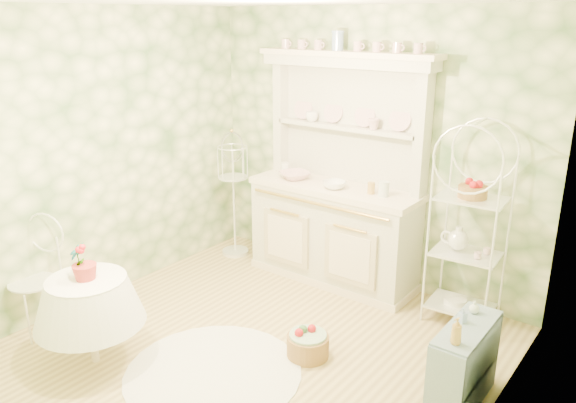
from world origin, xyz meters
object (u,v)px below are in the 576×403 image
Objects in this scene: kitchen_dresser at (335,172)px; bakers_rack at (468,231)px; round_table at (92,326)px; floor_basket at (308,343)px; cafe_chair at (34,290)px; birdcage_stand at (234,198)px; side_shelf at (463,366)px.

bakers_rack is at bearing -1.18° from kitchen_dresser.
round_table is 1.74× the size of floor_basket.
kitchen_dresser reaches higher than bakers_rack.
kitchen_dresser is 2.91m from cafe_chair.
round_table is 2.35m from birdcage_stand.
cafe_chair is 2.29m from birdcage_stand.
kitchen_dresser is 1.70× the size of birdcage_stand.
bakers_rack is 2.79× the size of round_table.
round_table is at bearing -22.31° from cafe_chair.
floor_basket is (1.86, -1.18, -0.56)m from birdcage_stand.
cafe_chair is (-1.48, -2.39, -0.76)m from kitchen_dresser.
floor_basket is at bearing -64.76° from kitchen_dresser.
bakers_rack is at bearing 2.11° from birdcage_stand.
side_shelf is 1.15× the size of round_table.
bakers_rack is 2.42× the size of side_shelf.
kitchen_dresser reaches higher than round_table.
side_shelf is at bearing -72.92° from bakers_rack.
birdcage_stand is (-1.24, -0.12, -0.47)m from kitchen_dresser.
round_table is at bearing -106.04° from kitchen_dresser.
kitchen_dresser is 6.46× the size of floor_basket.
birdcage_stand is 3.79× the size of floor_basket.
bakers_rack is 2.25× the size of cafe_chair.
bakers_rack is 2.63m from birdcage_stand.
bakers_rack is 3.73m from cafe_chair.
side_shelf is 0.93× the size of cafe_chair.
kitchen_dresser is at bearing 5.73° from birdcage_stand.
bakers_rack is 1.28× the size of birdcage_stand.
round_table is at bearing -135.49° from bakers_rack.
kitchen_dresser is 1.77m from floor_basket.
kitchen_dresser is 1.40m from bakers_rack.
round_table is at bearing -76.01° from birdcage_stand.
kitchen_dresser is 2.61m from round_table.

